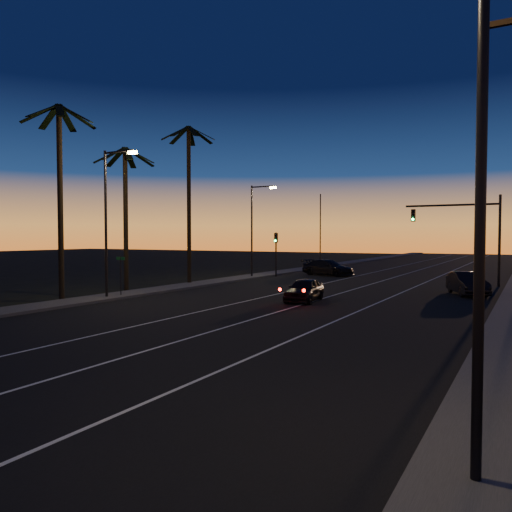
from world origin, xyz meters
The scene contains 18 objects.
road centered at (0.00, 30.00, 0.01)m, with size 20.00×170.00×0.01m, color black.
sidewalk_left centered at (-11.20, 30.00, 0.08)m, with size 2.40×170.00×0.16m, color #333331.
lane_stripe_left centered at (-3.00, 30.00, 0.02)m, with size 0.12×160.00×0.01m, color silver.
lane_stripe_mid centered at (0.50, 30.00, 0.02)m, with size 0.12×160.00×0.01m, color silver.
lane_stripe_right centered at (4.00, 30.00, 0.02)m, with size 0.12×160.00×0.01m, color silver.
palm_near centered at (-12.60, 18.00, 7.07)m, with size 4.25×4.16×11.53m.
palm_mid centered at (-13.20, 24.00, 6.25)m, with size 4.25×4.16×10.03m.
palm_far centered at (-12.20, 30.00, 7.61)m, with size 4.25×4.16×12.53m.
streetlight_left_near centered at (-10.70, 20.00, 5.32)m, with size 2.55×0.26×9.00m.
streetlight_left_far centered at (-10.69, 38.00, 5.06)m, with size 2.55×0.26×8.50m.
streetlight_right_near centered at (10.70, 6.00, 5.32)m, with size 2.55×0.26×9.00m.
street_sign centered at (-10.80, 21.00, 1.66)m, with size 0.70×0.06×2.60m.
signal_mast centered at (7.14, 39.99, 4.78)m, with size 7.10×0.41×7.00m.
signal_post centered at (-9.50, 39.98, 2.89)m, with size 0.28×0.37×4.20m.
far_pole_left centered at (-11.00, 55.00, 4.50)m, with size 0.14×0.14×9.00m, color black.
lead_car centered at (0.00, 24.84, 0.70)m, with size 2.11×4.64×1.37m.
right_car centered at (8.03, 32.87, 0.76)m, with size 3.22×4.83×1.50m.
cross_car centered at (-5.71, 43.76, 0.79)m, with size 5.69×3.38×1.55m.
Camera 1 is at (11.68, -2.07, 3.82)m, focal length 35.00 mm.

